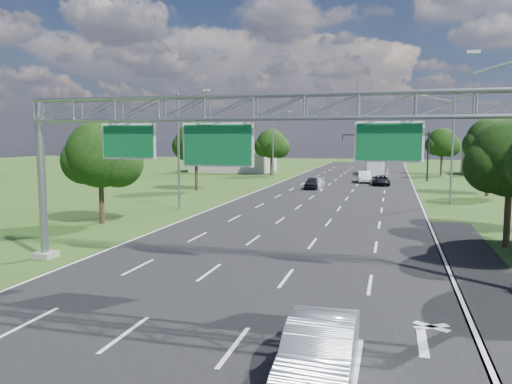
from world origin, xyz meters
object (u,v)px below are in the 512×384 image
(traffic_signal, at_px, (402,145))
(box_truck, at_px, (375,165))
(sign_gantry, at_px, (257,121))
(silver_sedan, at_px, (320,352))

(traffic_signal, bearing_deg, box_truck, 108.76)
(sign_gantry, height_order, silver_sedan, sign_gantry)
(sign_gantry, xyz_separation_m, silver_sedan, (4.20, -9.45, -6.08))
(sign_gantry, bearing_deg, silver_sedan, -66.02)
(traffic_signal, bearing_deg, silver_sedan, -92.70)
(silver_sedan, bearing_deg, box_truck, 90.28)
(traffic_signal, distance_m, silver_sedan, 62.67)
(sign_gantry, height_order, traffic_signal, sign_gantry)
(traffic_signal, xyz_separation_m, box_truck, (-4.17, 12.27, -3.54))
(traffic_signal, xyz_separation_m, silver_sedan, (-2.94, -62.45, -4.36))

